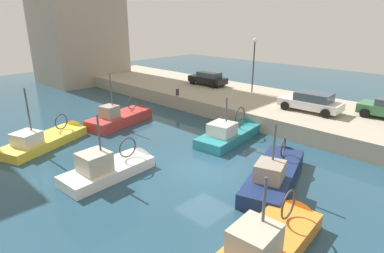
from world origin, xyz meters
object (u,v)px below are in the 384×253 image
at_px(fishing_boat_white, 115,171).
at_px(parked_car_black, 208,78).
at_px(fishing_boat_yellow, 50,142).
at_px(fishing_boat_orange, 271,245).
at_px(parked_car_white, 311,102).
at_px(fishing_boat_teal, 231,137).
at_px(fishing_boat_red, 123,121).
at_px(quay_streetlamp, 254,56).
at_px(fishing_boat_navy, 275,178).
at_px(mooring_bollard_mid, 177,92).

relative_size(fishing_boat_white, parked_car_black, 1.39).
height_order(fishing_boat_yellow, fishing_boat_orange, fishing_boat_yellow).
xyz_separation_m(parked_car_white, parked_car_black, (1.87, 11.77, -0.03)).
bearing_deg(fishing_boat_orange, fishing_boat_teal, 45.17).
xyz_separation_m(fishing_boat_teal, parked_car_black, (7.90, 9.17, 1.76)).
relative_size(fishing_boat_teal, fishing_boat_red, 0.98).
bearing_deg(fishing_boat_red, fishing_boat_yellow, -177.58).
height_order(fishing_boat_red, quay_streetlamp, quay_streetlamp).
height_order(parked_car_black, quay_streetlamp, quay_streetlamp).
xyz_separation_m(fishing_boat_navy, parked_car_white, (9.07, 2.55, 1.82)).
bearing_deg(fishing_boat_teal, fishing_boat_orange, -134.83).
bearing_deg(fishing_boat_navy, fishing_boat_yellow, 114.30).
xyz_separation_m(fishing_boat_teal, fishing_boat_red, (-3.13, 8.15, -0.04)).
relative_size(fishing_boat_orange, mooring_bollard_mid, 11.45).
bearing_deg(parked_car_black, fishing_boat_red, -174.71).
bearing_deg(fishing_boat_yellow, parked_car_white, -35.07).
height_order(fishing_boat_teal, fishing_boat_navy, fishing_boat_navy).
bearing_deg(fishing_boat_orange, parked_car_white, 20.47).
bearing_deg(fishing_boat_white, fishing_boat_yellow, 95.08).
bearing_deg(parked_car_black, fishing_boat_navy, -127.39).
xyz_separation_m(fishing_boat_red, mooring_bollard_mid, (5.83, 0.03, 1.38)).
height_order(fishing_boat_red, parked_car_black, fishing_boat_red).
distance_m(fishing_boat_navy, fishing_boat_red, 13.29).
bearing_deg(fishing_boat_red, mooring_bollard_mid, 0.27).
height_order(fishing_boat_yellow, parked_car_black, fishing_boat_yellow).
bearing_deg(fishing_boat_white, fishing_boat_red, 52.93).
bearing_deg(fishing_boat_teal, fishing_boat_yellow, 138.48).
relative_size(fishing_boat_red, mooring_bollard_mid, 11.51).
height_order(fishing_boat_white, mooring_bollard_mid, fishing_boat_white).
xyz_separation_m(fishing_boat_red, parked_car_black, (11.03, 1.02, 1.80)).
bearing_deg(parked_car_black, quay_streetlamp, -84.92).
xyz_separation_m(fishing_boat_navy, mooring_bollard_mid, (5.74, 13.32, 1.37)).
bearing_deg(fishing_boat_orange, fishing_boat_yellow, 94.65).
bearing_deg(fishing_boat_white, quay_streetlamp, 9.76).
distance_m(fishing_boat_teal, mooring_bollard_mid, 8.72).
xyz_separation_m(fishing_boat_white, parked_car_white, (14.37, -3.85, 1.77)).
height_order(fishing_boat_teal, fishing_boat_red, fishing_boat_red).
height_order(fishing_boat_yellow, fishing_boat_navy, fishing_boat_yellow).
bearing_deg(fishing_boat_teal, fishing_boat_navy, -120.57).
relative_size(fishing_boat_navy, mooring_bollard_mid, 13.06).
bearing_deg(parked_car_black, fishing_boat_orange, -132.68).
bearing_deg(parked_car_black, fishing_boat_white, -154.01).
relative_size(fishing_boat_white, parked_car_white, 1.26).
bearing_deg(mooring_bollard_mid, quay_streetlamp, -35.66).
bearing_deg(fishing_boat_teal, quay_streetlamp, 26.28).
height_order(fishing_boat_navy, fishing_boat_red, fishing_boat_red).
distance_m(fishing_boat_teal, quay_streetlamp, 10.27).
relative_size(fishing_boat_teal, parked_car_black, 1.53).
relative_size(fishing_boat_white, fishing_boat_navy, 0.78).
bearing_deg(fishing_boat_navy, quay_streetlamp, 39.13).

